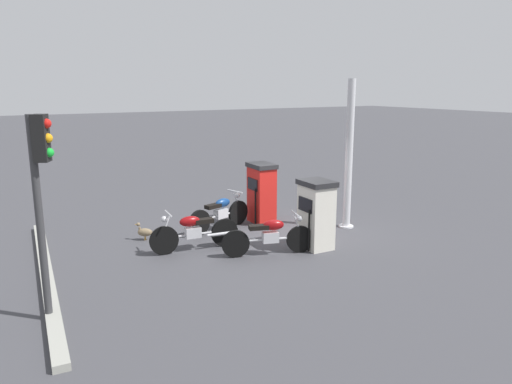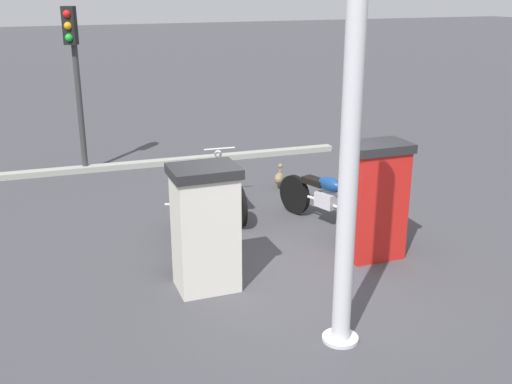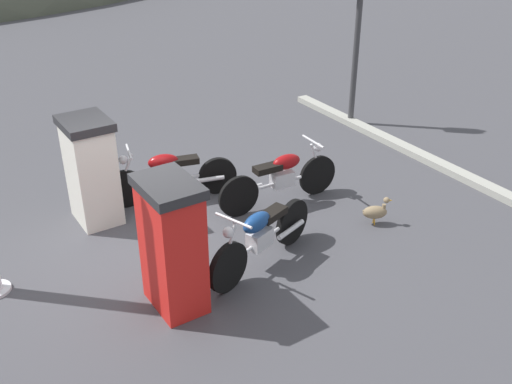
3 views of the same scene
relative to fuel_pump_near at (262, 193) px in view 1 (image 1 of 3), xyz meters
name	(u,v)px [view 1 (image 1 of 3)]	position (x,y,z in m)	size (l,w,h in m)	color
ground_plane	(278,235)	(0.24, 1.25, -0.85)	(120.00, 120.00, 0.00)	#424247
fuel_pump_near	(262,193)	(0.00, 0.00, 0.00)	(0.66, 0.87, 1.67)	red
fuel_pump_far	(316,214)	(0.00, 2.49, -0.03)	(0.72, 0.86, 1.62)	silver
motorcycle_near_pump	(220,213)	(1.30, 0.05, -0.39)	(1.99, 0.77, 0.97)	black
motorcycle_far_pump	(269,236)	(1.20, 2.37, -0.40)	(2.05, 0.85, 0.95)	black
motorcycle_extra	(194,231)	(2.56, 1.25, -0.37)	(2.12, 0.57, 0.97)	black
wandering_duck	(145,232)	(3.33, -0.08, -0.63)	(0.42, 0.35, 0.45)	#847051
roadside_traffic_light	(41,182)	(5.88, 3.23, 1.45)	(0.40, 0.30, 3.33)	#38383A
canopy_support_pole	(349,158)	(-1.76, 1.54, 1.04)	(0.40, 0.40, 3.93)	silver
road_edge_kerb	(46,274)	(5.75, 1.25, -0.79)	(0.76, 7.33, 0.12)	#9E9E93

